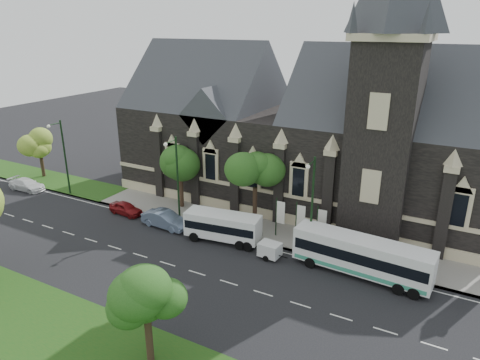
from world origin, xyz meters
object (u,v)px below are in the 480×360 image
Objects in this scene: sedan at (165,219)px; car_far_red at (126,208)px; street_lamp_far at (63,154)px; banner_flag_left at (279,214)px; street_lamp_mid at (176,176)px; box_trailer at (270,250)px; car_far_white at (27,185)px; banner_flag_center at (299,219)px; banner_flag_right at (320,223)px; tree_walk_right at (258,170)px; tour_coach at (361,256)px; street_lamp_near at (311,202)px; tree_park_east at (150,294)px; shuttle_bus at (223,225)px; tree_walk_far at (41,143)px; tree_walk_left at (182,158)px.

sedan is 1.28× the size of car_far_red.
street_lamp_far is 2.25× the size of banner_flag_left.
street_lamp_mid is 16.00m from street_lamp_far.
banner_flag_left reaches higher than box_trailer.
banner_flag_center is at bearing -87.77° from car_far_white.
banner_flag_right reaches higher than sedan.
street_lamp_mid is (-7.21, -3.62, -0.71)m from tree_walk_right.
tree_walk_right reaches higher than banner_flag_left.
banner_flag_center is 7.13m from tour_coach.
box_trailer reaches higher than car_far_white.
street_lamp_near is at bearing -91.06° from car_far_white.
tree_park_east is 0.86× the size of shuttle_bus.
banner_flag_right is 36.24m from car_far_white.
tree_park_east is 16.86m from street_lamp_near.
tree_park_east reaches higher than banner_flag_center.
street_lamp_near is 4.99m from banner_flag_left.
tree_park_east is at bearing -103.11° from street_lamp_near.
banner_flag_left is 4.33m from box_trailer.
banner_flag_left is at bearing 152.82° from street_lamp_near.
tree_walk_right is at bearing 26.65° from street_lamp_mid.
tree_walk_far is 0.70× the size of street_lamp_mid.
tree_walk_far is 42.88m from tour_coach.
banner_flag_right is 20.75m from car_far_red.
street_lamp_far is 26.50m from banner_flag_left.
box_trailer is (27.19, -2.02, -4.31)m from street_lamp_far.
sedan is (-14.84, -3.35, -1.56)m from banner_flag_right.
tree_park_east is 18.81m from sedan.
shuttle_bus reaches higher than box_trailer.
tour_coach is (34.76, -1.02, -3.36)m from street_lamp_far.
tree_park_east is 39.20m from tree_walk_far.
street_lamp_mid is 14.67m from banner_flag_right.
tree_walk_left is 10.07m from shuttle_bus.
banner_flag_left is at bearing 28.01° from shuttle_bus.
box_trailer is (5.18, -0.82, -0.78)m from shuttle_bus.
tree_park_east is 16.07m from shuttle_bus.
banner_flag_right is 0.55× the size of shuttle_bus.
street_lamp_near reaches higher than banner_flag_right.
tree_walk_left is at bearing 173.96° from banner_flag_right.
car_far_white is (-34.06, -3.18, -1.68)m from banner_flag_center.
tree_park_east is 23.36m from tree_walk_left.
tree_walk_far reaches higher than tour_coach.
box_trailer is at bearing -8.29° from tree_walk_far.
tree_walk_right is 1.95× the size of banner_flag_center.
tree_walk_left is at bearing 167.13° from street_lamp_near.
street_lamp_near is at bearing -27.18° from banner_flag_left.
sedan is (-12.84, -3.35, -1.56)m from banner_flag_center.
tree_park_east reaches higher than sedan.
tree_walk_far is 1.57× the size of banner_flag_left.
car_far_red is (-12.20, 0.25, -0.91)m from shuttle_bus.
shuttle_bus is (-8.28, -3.11, -0.81)m from banner_flag_right.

